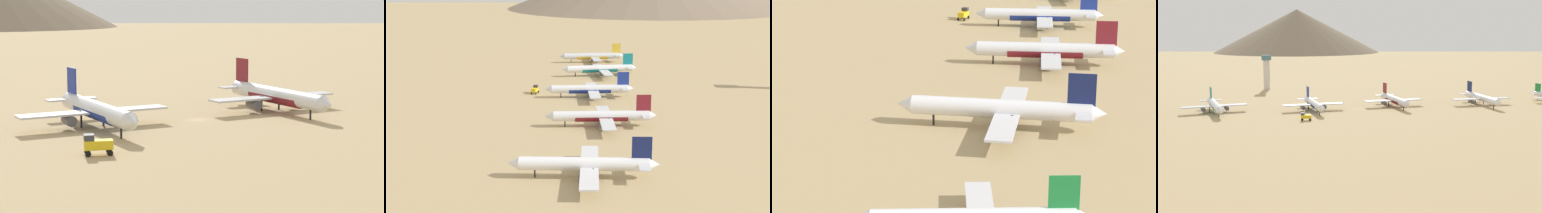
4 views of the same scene
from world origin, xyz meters
TOP-DOWN VIEW (x-y plane):
  - ground_plane at (0.00, 0.00)m, footprint 1800.00×1800.00m
  - parked_jet_1 at (-2.00, -79.16)m, footprint 43.33×35.53m
  - parked_jet_2 at (1.91, -25.35)m, footprint 42.40×34.54m
  - parked_jet_3 at (-4.27, 23.20)m, footprint 43.54×35.45m
  - parked_jet_4 at (-0.08, 76.68)m, footprint 44.35×35.96m
  - service_truck at (29.44, -32.60)m, footprint 3.49×5.52m
  - control_tower at (-103.49, -49.03)m, footprint 7.20×7.20m
  - desert_hill_0 at (-717.56, 24.40)m, footprint 331.49×331.49m

SIDE VIEW (x-z plane):
  - ground_plane at x=0.00m, z-range 0.00..0.00m
  - service_truck at x=29.44m, z-range 0.13..4.03m
  - parked_jet_2 at x=1.91m, z-range -2.05..10.18m
  - parked_jet_3 at x=-4.27m, z-range -2.10..10.45m
  - parked_jet_1 at x=-2.00m, z-range -2.11..10.48m
  - parked_jet_4 at x=-0.08m, z-range -2.09..10.72m
  - control_tower at x=-103.49m, z-range 1.65..27.66m
  - desert_hill_0 at x=-717.56m, z-range 0.00..85.88m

